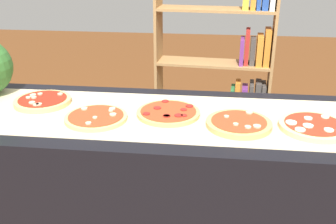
{
  "coord_description": "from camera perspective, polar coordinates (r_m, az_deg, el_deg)",
  "views": [
    {
      "loc": [
        0.18,
        -1.57,
        1.57
      ],
      "look_at": [
        0.0,
        0.0,
        0.9
      ],
      "focal_mm": 42.25,
      "sensor_mm": 36.0,
      "label": 1
    }
  ],
  "objects": [
    {
      "name": "counter",
      "position": [
        1.94,
        0.0,
        -12.6
      ],
      "size": [
        2.22,
        0.69,
        0.88
      ],
      "primitive_type": "cube",
      "color": "black",
      "rests_on": "ground_plane"
    },
    {
      "name": "parchment_paper",
      "position": [
        1.72,
        0.0,
        -0.58
      ],
      "size": [
        2.02,
        0.52,
        0.0
      ],
      "primitive_type": "cube",
      "color": "beige",
      "rests_on": "counter"
    },
    {
      "name": "pizza_mushroom_0",
      "position": [
        1.95,
        -17.63,
        1.54
      ],
      "size": [
        0.26,
        0.26,
        0.03
      ],
      "color": "#DBB26B",
      "rests_on": "parchment_paper"
    },
    {
      "name": "pizza_mushroom_1",
      "position": [
        1.71,
        -10.32,
        -0.75
      ],
      "size": [
        0.27,
        0.27,
        0.03
      ],
      "color": "#DBB26B",
      "rests_on": "parchment_paper"
    },
    {
      "name": "pizza_pepperoni_2",
      "position": [
        1.73,
        0.06,
        -0.09
      ],
      "size": [
        0.28,
        0.28,
        0.02
      ],
      "color": "tan",
      "rests_on": "parchment_paper"
    },
    {
      "name": "pizza_mushroom_3",
      "position": [
        1.65,
        10.18,
        -1.63
      ],
      "size": [
        0.27,
        0.27,
        0.03
      ],
      "color": "tan",
      "rests_on": "parchment_paper"
    },
    {
      "name": "pizza_mozzarella_4",
      "position": [
        1.7,
        20.28,
        -1.93
      ],
      "size": [
        0.28,
        0.28,
        0.03
      ],
      "color": "#E5C17F",
      "rests_on": "parchment_paper"
    },
    {
      "name": "bookshelf",
      "position": [
        2.92,
        9.05,
        6.49
      ],
      "size": [
        0.85,
        0.29,
        1.55
      ],
      "color": "#A87A47",
      "rests_on": "ground_plane"
    }
  ]
}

